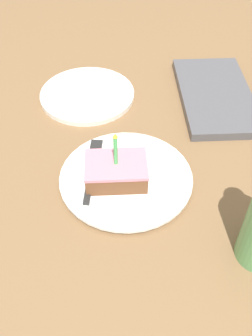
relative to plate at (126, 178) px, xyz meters
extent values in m
cube|color=brown|center=(0.02, -0.01, -0.03)|extent=(2.40, 2.40, 0.04)
cylinder|color=white|center=(0.00, 0.00, 0.00)|extent=(0.24, 0.24, 0.02)
cylinder|color=white|center=(0.00, 0.00, 0.00)|extent=(0.26, 0.26, 0.01)
cube|color=brown|center=(-0.01, 0.02, 0.02)|extent=(0.08, 0.11, 0.04)
cube|color=#D17A8C|center=(-0.01, 0.02, 0.05)|extent=(0.08, 0.12, 0.01)
cylinder|color=#4CBF66|center=(-0.01, 0.02, 0.08)|extent=(0.01, 0.01, 0.06)
cone|color=yellow|center=(-0.01, 0.02, 0.12)|extent=(0.01, 0.01, 0.01)
cube|color=#262626|center=(-0.01, 0.07, 0.01)|extent=(0.13, 0.03, 0.00)
cube|color=#262626|center=(0.08, 0.06, 0.01)|extent=(0.05, 0.03, 0.00)
cylinder|color=white|center=(0.28, 0.08, 0.00)|extent=(0.23, 0.23, 0.01)
cube|color=#4C4C51|center=(0.26, -0.23, 0.00)|extent=(0.30, 0.17, 0.02)
camera|label=1|loc=(-0.51, 0.03, 0.56)|focal=42.00mm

